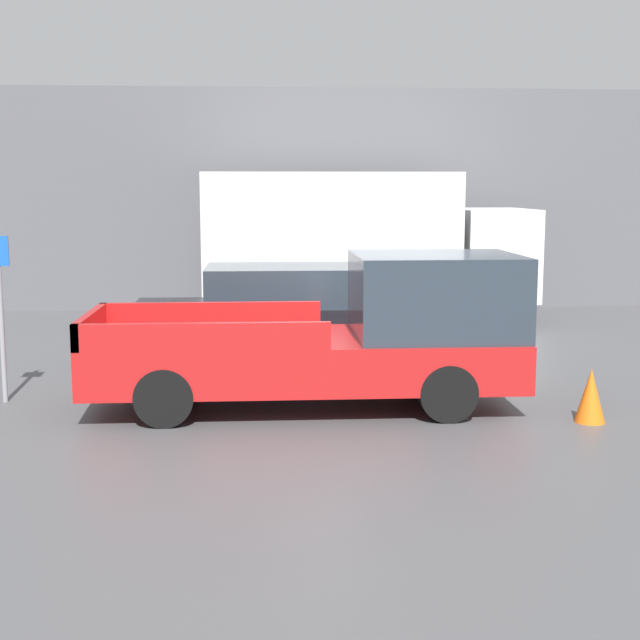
{
  "coord_description": "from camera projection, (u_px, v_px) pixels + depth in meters",
  "views": [
    {
      "loc": [
        -1.47,
        -12.26,
        2.91
      ],
      "look_at": [
        -0.62,
        0.38,
        1.02
      ],
      "focal_mm": 50.0,
      "sensor_mm": 36.0,
      "label": 1
    }
  ],
  "objects": [
    {
      "name": "ground_plane",
      "position": [
        366.0,
        394.0,
        12.62
      ],
      "size": [
        60.0,
        60.0,
        0.0
      ],
      "primitive_type": "plane",
      "color": "#4C4C4F"
    },
    {
      "name": "building_wall",
      "position": [
        322.0,
        200.0,
        21.19
      ],
      "size": [
        28.0,
        0.15,
        5.21
      ],
      "color": "#56565B",
      "rests_on": "ground"
    },
    {
      "name": "pickup_truck",
      "position": [
        348.0,
        336.0,
        11.85
      ],
      "size": [
        5.67,
        2.08,
        2.03
      ],
      "color": "red",
      "rests_on": "ground"
    },
    {
      "name": "car",
      "position": [
        280.0,
        313.0,
        15.02
      ],
      "size": [
        4.84,
        1.94,
        1.6
      ],
      "color": "black",
      "rests_on": "ground"
    },
    {
      "name": "delivery_truck",
      "position": [
        357.0,
        241.0,
        19.25
      ],
      "size": [
        7.03,
        2.54,
        3.21
      ],
      "color": "white",
      "rests_on": "ground"
    },
    {
      "name": "parking_sign",
      "position": [
        0.0,
        305.0,
        11.98
      ],
      "size": [
        0.3,
        0.07,
        2.36
      ],
      "color": "gray",
      "rests_on": "ground"
    },
    {
      "name": "traffic_cone",
      "position": [
        591.0,
        396.0,
        11.09
      ],
      "size": [
        0.38,
        0.38,
        0.67
      ],
      "color": "orange",
      "rests_on": "ground"
    }
  ]
}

